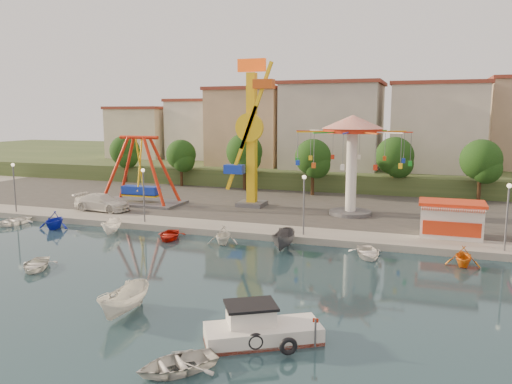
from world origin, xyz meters
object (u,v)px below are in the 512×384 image
at_px(rowboat_a, 36,265).
at_px(van, 102,202).
at_px(skiff, 125,301).
at_px(pirate_ship_ride, 140,172).
at_px(cabin_motorboat, 260,331).
at_px(kamikaze_tower, 253,137).
at_px(wave_swinger, 352,142).

xyz_separation_m(rowboat_a, van, (-7.10, 17.65, 1.16)).
distance_m(skiff, van, 28.85).
bearing_deg(skiff, rowboat_a, 155.22).
relative_size(pirate_ship_ride, cabin_motorboat, 1.67).
height_order(kamikaze_tower, van, kamikaze_tower).
xyz_separation_m(kamikaze_tower, wave_swinger, (11.26, -1.00, -0.38)).
bearing_deg(pirate_ship_ride, wave_swinger, 3.92).
bearing_deg(rowboat_a, wave_swinger, 26.11).
bearing_deg(pirate_ship_ride, kamikaze_tower, 11.57).
relative_size(pirate_ship_ride, skiff, 2.36).
relative_size(wave_swinger, cabin_motorboat, 1.94).
distance_m(kamikaze_tower, skiff, 31.47).
height_order(pirate_ship_ride, kamikaze_tower, kamikaze_tower).
bearing_deg(skiff, van, 128.26).
xyz_separation_m(pirate_ship_ride, cabin_motorboat, (24.32, -28.28, -3.86)).
bearing_deg(kamikaze_tower, wave_swinger, -5.09).
xyz_separation_m(wave_swinger, rowboat_a, (-18.91, -24.37, -7.83)).
bearing_deg(wave_swinger, skiff, -105.46).
bearing_deg(van, kamikaze_tower, -59.26).
xyz_separation_m(skiff, van, (-17.89, 22.61, 0.70)).
height_order(pirate_ship_ride, skiff, pirate_ship_ride).
distance_m(wave_swinger, rowboat_a, 31.83).
height_order(kamikaze_tower, cabin_motorboat, kamikaze_tower).
relative_size(kamikaze_tower, cabin_motorboat, 2.76).
xyz_separation_m(kamikaze_tower, van, (-14.75, -7.73, -7.06)).
bearing_deg(rowboat_a, van, 85.82).
bearing_deg(pirate_ship_ride, cabin_motorboat, -49.30).
bearing_deg(wave_swinger, van, -165.51).
height_order(cabin_motorboat, van, van).
distance_m(pirate_ship_ride, van, 6.07).
height_order(pirate_ship_ride, van, pirate_ship_ride).
bearing_deg(skiff, wave_swinger, 74.45).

